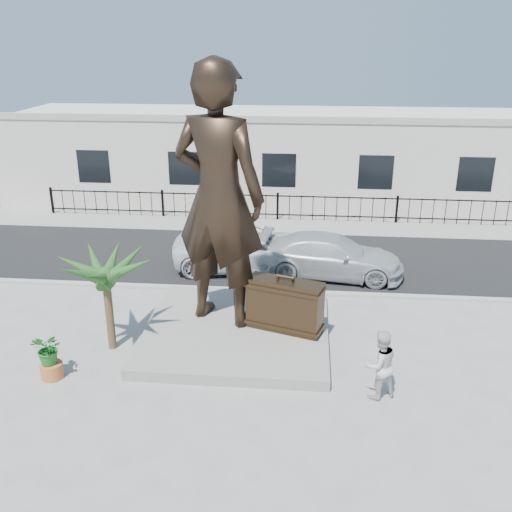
{
  "coord_description": "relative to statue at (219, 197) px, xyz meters",
  "views": [
    {
      "loc": [
        1.41,
        -12.95,
        8.11
      ],
      "look_at": [
        0.0,
        2.0,
        2.3
      ],
      "focal_mm": 40.0,
      "sensor_mm": 36.0,
      "label": 1
    }
  ],
  "objects": [
    {
      "name": "tourist",
      "position": [
        4.26,
        -3.17,
        -3.11
      ],
      "size": [
        1.05,
        0.97,
        1.75
      ],
      "primitive_type": "imported",
      "rotation": [
        0.0,
        0.0,
        3.6
      ],
      "color": "silver",
      "rests_on": "ground"
    },
    {
      "name": "ground",
      "position": [
        1.03,
        -2.03,
        -3.99
      ],
      "size": [
        100.0,
        100.0,
        0.0
      ],
      "primitive_type": "plane",
      "color": "#9E9991",
      "rests_on": "ground"
    },
    {
      "name": "fence",
      "position": [
        1.03,
        10.77,
        -3.39
      ],
      "size": [
        22.0,
        0.1,
        1.2
      ],
      "primitive_type": "cube",
      "color": "black",
      "rests_on": "ground"
    },
    {
      "name": "far_sidewalk",
      "position": [
        1.03,
        9.97,
        -3.98
      ],
      "size": [
        40.0,
        2.5,
        0.02
      ],
      "primitive_type": "cube",
      "color": "#9E9991",
      "rests_on": "ground"
    },
    {
      "name": "suitcase",
      "position": [
        1.89,
        -0.54,
        -2.94
      ],
      "size": [
        2.22,
        1.31,
        1.49
      ],
      "primitive_type": "cube",
      "rotation": [
        0.0,
        0.0,
        -0.32
      ],
      "color": "#352516",
      "rests_on": "plinth"
    },
    {
      "name": "palm_tree",
      "position": [
        -2.84,
        -1.53,
        -3.99
      ],
      "size": [
        1.8,
        1.8,
        3.2
      ],
      "primitive_type": null,
      "color": "#224B1B",
      "rests_on": "ground"
    },
    {
      "name": "curb",
      "position": [
        1.03,
        2.47,
        -3.93
      ],
      "size": [
        40.0,
        0.25,
        0.12
      ],
      "primitive_type": "cube",
      "color": "#A5A399",
      "rests_on": "ground"
    },
    {
      "name": "street",
      "position": [
        1.03,
        5.97,
        -3.98
      ],
      "size": [
        40.0,
        7.0,
        0.01
      ],
      "primitive_type": "cube",
      "color": "black",
      "rests_on": "ground"
    },
    {
      "name": "worker",
      "position": [
        -0.87,
        10.2,
        -3.19
      ],
      "size": [
        1.15,
        1.03,
        1.55
      ],
      "primitive_type": "imported",
      "rotation": [
        0.0,
        0.0,
        0.57
      ],
      "color": "red",
      "rests_on": "far_sidewalk"
    },
    {
      "name": "planter",
      "position": [
        -3.87,
        -3.12,
        -3.79
      ],
      "size": [
        0.56,
        0.56,
        0.4
      ],
      "primitive_type": "cylinder",
      "color": "#BF6432",
      "rests_on": "ground"
    },
    {
      "name": "statue",
      "position": [
        0.0,
        0.0,
        0.0
      ],
      "size": [
        3.12,
        2.56,
        7.37
      ],
      "primitive_type": "imported",
      "rotation": [
        0.0,
        0.0,
        2.8
      ],
      "color": "black",
      "rests_on": "plinth"
    },
    {
      "name": "building",
      "position": [
        1.03,
        14.97,
        -1.79
      ],
      "size": [
        28.0,
        7.0,
        4.4
      ],
      "primitive_type": "cube",
      "color": "silver",
      "rests_on": "ground"
    },
    {
      "name": "car_silver",
      "position": [
        3.33,
        4.22,
        -3.23
      ],
      "size": [
        5.35,
        2.65,
        1.49
      ],
      "primitive_type": "imported",
      "rotation": [
        0.0,
        0.0,
        1.46
      ],
      "color": "#BBBDC0",
      "rests_on": "street"
    },
    {
      "name": "car_white",
      "position": [
        0.3,
        4.68,
        -3.21
      ],
      "size": [
        5.67,
        2.96,
        1.53
      ],
      "primitive_type": "imported",
      "rotation": [
        0.0,
        0.0,
        1.65
      ],
      "color": "white",
      "rests_on": "street"
    },
    {
      "name": "shrub",
      "position": [
        -3.87,
        -3.12,
        -3.16
      ],
      "size": [
        0.96,
        0.91,
        0.85
      ],
      "primitive_type": "imported",
      "rotation": [
        0.0,
        0.0,
        -0.4
      ],
      "color": "#206321",
      "rests_on": "planter"
    },
    {
      "name": "plinth",
      "position": [
        0.53,
        -0.53,
        -3.84
      ],
      "size": [
        5.2,
        5.2,
        0.3
      ],
      "primitive_type": "cube",
      "color": "gray",
      "rests_on": "ground"
    }
  ]
}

